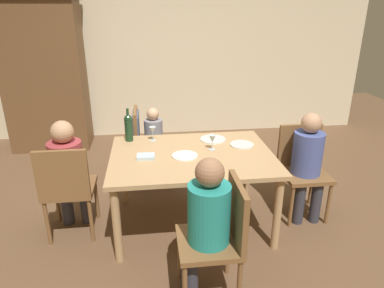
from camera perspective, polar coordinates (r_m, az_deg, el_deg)
ground_plane at (r=3.61m, az=0.00°, el=-12.54°), size 10.00×10.00×0.00m
rear_room_partition at (r=5.77m, az=-3.51°, el=14.87°), size 6.40×0.12×2.70m
armoire_cabinet at (r=5.56m, az=-22.88°, el=10.34°), size 1.18×0.62×2.18m
dining_table at (r=3.28m, az=0.00°, el=-2.97°), size 1.51×1.12×0.74m
chair_left_end at (r=3.33m, az=-19.67°, el=-6.41°), size 0.44×0.44×0.92m
chair_right_end at (r=3.71m, az=17.47°, el=-3.15°), size 0.44×0.44×0.92m
chair_near at (r=2.56m, az=4.69°, el=-14.22°), size 0.44×0.44×0.92m
chair_far_left at (r=4.16m, az=-7.96°, el=1.27°), size 0.46×0.44×0.92m
person_woman_host at (r=3.38m, az=-19.53°, el=-3.85°), size 0.30×0.34×1.11m
person_man_bearded at (r=3.58m, az=18.37°, el=-2.38°), size 0.29×0.33×1.10m
person_man_guest at (r=2.48m, az=2.15°, el=-12.34°), size 0.34×0.30×1.11m
person_child_small at (r=4.17m, az=-5.90°, el=0.92°), size 0.25×0.22×0.94m
wine_bottle_tall_green at (r=3.58m, az=-10.30°, el=2.78°), size 0.08×0.08×0.34m
wine_glass_near_left at (r=3.56m, az=-6.44°, el=2.15°), size 0.07×0.07×0.15m
wine_glass_centre at (r=3.31m, az=3.34°, el=0.77°), size 0.07×0.07×0.15m
dinner_plate_host at (r=3.48m, az=8.12°, el=-0.10°), size 0.23×0.23×0.01m
dinner_plate_guest_left at (r=3.20m, az=-1.19°, el=-1.94°), size 0.24×0.24×0.01m
dinner_plate_guest_right at (r=3.59m, az=3.42°, el=0.77°), size 0.26×0.26×0.01m
folded_napkin at (r=3.19m, az=-7.54°, el=-2.04°), size 0.17×0.13×0.03m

